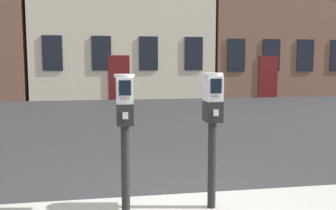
# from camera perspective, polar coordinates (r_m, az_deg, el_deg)

# --- Properties ---
(parking_meter_near_kerb) EXTENTS (0.22, 0.25, 1.48)m
(parking_meter_near_kerb) POSITION_cam_1_polar(r_m,az_deg,el_deg) (3.87, -6.67, -2.08)
(parking_meter_near_kerb) COLOR black
(parking_meter_near_kerb) RESTS_ON sidewalk_slab
(parking_meter_twin_adjacent) EXTENTS (0.22, 0.25, 1.49)m
(parking_meter_twin_adjacent) POSITION_cam_1_polar(r_m,az_deg,el_deg) (4.03, 6.88, -1.65)
(parking_meter_twin_adjacent) COLOR black
(parking_meter_twin_adjacent) RESTS_ON sidewalk_slab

